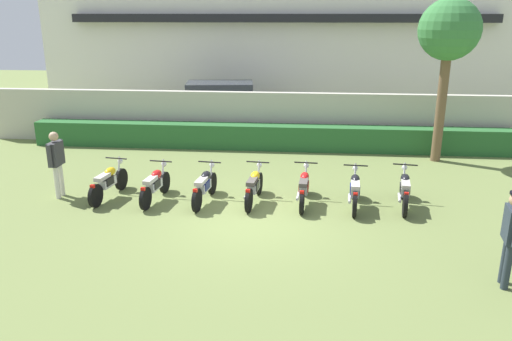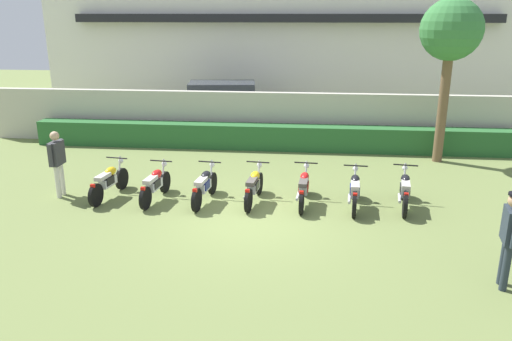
{
  "view_description": "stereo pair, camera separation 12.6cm",
  "coord_description": "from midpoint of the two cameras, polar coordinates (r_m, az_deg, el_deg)",
  "views": [
    {
      "loc": [
        1.16,
        -10.81,
        4.61
      ],
      "look_at": [
        0.0,
        1.36,
        0.76
      ],
      "focal_mm": 35.22,
      "sensor_mm": 36.0,
      "label": 1
    },
    {
      "loc": [
        1.29,
        -10.8,
        4.61
      ],
      "look_at": [
        0.0,
        1.36,
        0.76
      ],
      "focal_mm": 35.22,
      "sensor_mm": 36.0,
      "label": 2
    }
  ],
  "objects": [
    {
      "name": "officer_0",
      "position": [
        9.65,
        26.68,
        -6.17
      ],
      "size": [
        0.3,
        0.68,
        1.75
      ],
      "rotation": [
        0.0,
        0.0,
        2.98
      ],
      "color": "#28333D",
      "rests_on": "ground"
    },
    {
      "name": "motorcycle_in_row_4",
      "position": [
        12.62,
        5.18,
        -1.89
      ],
      "size": [
        0.6,
        1.94,
        0.95
      ],
      "rotation": [
        0.0,
        0.0,
        1.51
      ],
      "color": "black",
      "rests_on": "ground"
    },
    {
      "name": "motorcycle_in_row_0",
      "position": [
        13.53,
        -16.69,
        -1.23
      ],
      "size": [
        0.6,
        1.92,
        0.95
      ],
      "rotation": [
        0.0,
        0.0,
        1.44
      ],
      "color": "black",
      "rests_on": "ground"
    },
    {
      "name": "motorcycle_in_row_6",
      "position": [
        12.88,
        16.23,
        -2.08
      ],
      "size": [
        0.6,
        1.91,
        0.97
      ],
      "rotation": [
        0.0,
        0.0,
        1.44
      ],
      "color": "black",
      "rests_on": "ground"
    },
    {
      "name": "building",
      "position": [
        26.24,
        2.9,
        16.42
      ],
      "size": [
        22.26,
        6.5,
        8.29
      ],
      "color": "white",
      "rests_on": "ground"
    },
    {
      "name": "hedge_row",
      "position": [
        17.71,
        1.34,
        3.81
      ],
      "size": [
        16.92,
        0.7,
        0.86
      ],
      "primitive_type": "cube",
      "color": "#28602D",
      "rests_on": "ground"
    },
    {
      "name": "ground",
      "position": [
        11.81,
        -0.94,
        -5.52
      ],
      "size": [
        60.0,
        60.0,
        0.0
      ],
      "primitive_type": "plane",
      "color": "olive"
    },
    {
      "name": "parked_car",
      "position": [
        21.13,
        -3.85,
        7.41
      ],
      "size": [
        4.7,
        2.54,
        1.89
      ],
      "rotation": [
        0.0,
        0.0,
        0.13
      ],
      "color": "silver",
      "rests_on": "ground"
    },
    {
      "name": "inspector_person",
      "position": [
        13.89,
        -21.98,
        1.26
      ],
      "size": [
        0.23,
        0.69,
        1.74
      ],
      "color": "silver",
      "rests_on": "ground"
    },
    {
      "name": "motorcycle_in_row_2",
      "position": [
        12.74,
        -6.15,
        -1.74
      ],
      "size": [
        0.6,
        1.87,
        0.95
      ],
      "rotation": [
        0.0,
        0.0,
        1.46
      ],
      "color": "black",
      "rests_on": "ground"
    },
    {
      "name": "tree_near_inspector",
      "position": [
        16.8,
        20.88,
        14.37
      ],
      "size": [
        1.87,
        1.87,
        5.07
      ],
      "color": "brown",
      "rests_on": "ground"
    },
    {
      "name": "motorcycle_in_row_5",
      "position": [
        12.56,
        10.86,
        -2.18
      ],
      "size": [
        0.6,
        1.86,
        0.97
      ],
      "rotation": [
        0.0,
        0.0,
        1.49
      ],
      "color": "black",
      "rests_on": "ground"
    },
    {
      "name": "motorcycle_in_row_1",
      "position": [
        13.03,
        -11.68,
        -1.57
      ],
      "size": [
        0.6,
        1.83,
        0.95
      ],
      "rotation": [
        0.0,
        0.0,
        1.46
      ],
      "color": "black",
      "rests_on": "ground"
    },
    {
      "name": "compound_wall",
      "position": [
        18.28,
        1.51,
        5.91
      ],
      "size": [
        21.15,
        0.3,
        1.91
      ],
      "primitive_type": "cube",
      "color": "#BCB7A8",
      "rests_on": "ground"
    },
    {
      "name": "motorcycle_in_row_3",
      "position": [
        12.65,
        -0.51,
        -1.78
      ],
      "size": [
        0.6,
        1.89,
        0.95
      ],
      "rotation": [
        0.0,
        0.0,
        1.47
      ],
      "color": "black",
      "rests_on": "ground"
    }
  ]
}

